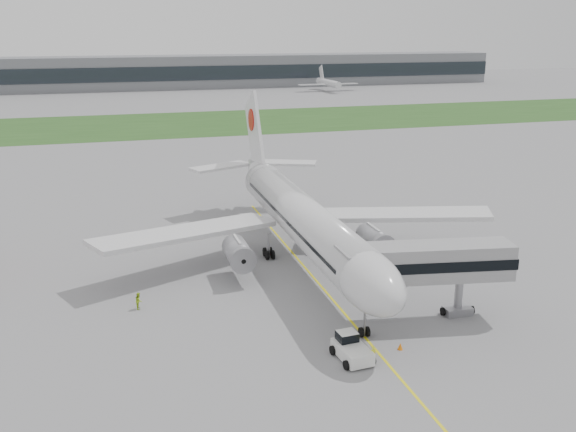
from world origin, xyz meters
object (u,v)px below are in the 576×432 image
object	(u,v)px
airliner	(300,215)
jet_bridge	(419,264)
pushback_tug	(351,348)
ground_crew_near	(373,355)

from	to	relation	value
airliner	jet_bridge	bearing A→B (deg)	-71.70
airliner	pushback_tug	xyz separation A→B (m)	(-2.56, -23.13, -4.73)
pushback_tug	jet_bridge	world-z (taller)	jet_bridge
ground_crew_near	airliner	bearing A→B (deg)	-93.56
airliner	ground_crew_near	size ratio (longest dim) A/B	33.99
airliner	pushback_tug	distance (m)	23.74
pushback_tug	jet_bridge	size ratio (longest dim) A/B	0.25
pushback_tug	airliner	bearing A→B (deg)	78.58
ground_crew_near	pushback_tug	bearing A→B (deg)	-47.00
pushback_tug	jet_bridge	distance (m)	10.98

